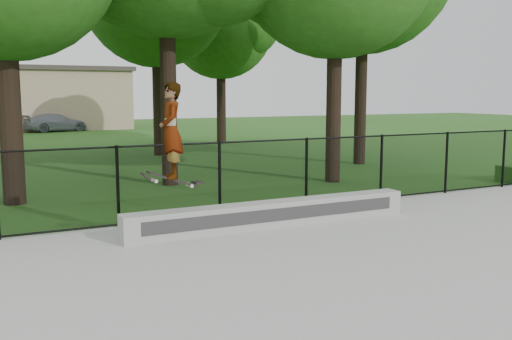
# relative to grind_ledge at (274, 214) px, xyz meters

# --- Properties ---
(grind_ledge) EXTENTS (5.62, 0.40, 0.46)m
(grind_ledge) POSITION_rel_grind_ledge_xyz_m (0.00, 0.00, 0.00)
(grind_ledge) COLOR #9C9C98
(grind_ledge) RESTS_ON concrete_slab
(car_c) EXTENTS (3.99, 2.59, 1.16)m
(car_c) POSITION_rel_grind_ledge_xyz_m (0.25, 30.19, 0.29)
(car_c) COLOR gray
(car_c) RESTS_ON ground
(skater_airborne) EXTENTS (0.80, 0.63, 1.76)m
(skater_airborne) POSITION_rel_grind_ledge_xyz_m (-1.99, -0.18, 1.56)
(skater_airborne) COLOR black
(skater_airborne) RESTS_ON ground
(chainlink_fence) EXTENTS (16.06, 0.06, 1.50)m
(chainlink_fence) POSITION_rel_grind_ledge_xyz_m (1.44, 1.20, 0.52)
(chainlink_fence) COLOR black
(chainlink_fence) RESTS_ON concrete_slab
(distant_building) EXTENTS (12.40, 6.40, 4.30)m
(distant_building) POSITION_rel_grind_ledge_xyz_m (-0.56, 33.30, 1.87)
(distant_building) COLOR tan
(distant_building) RESTS_ON ground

